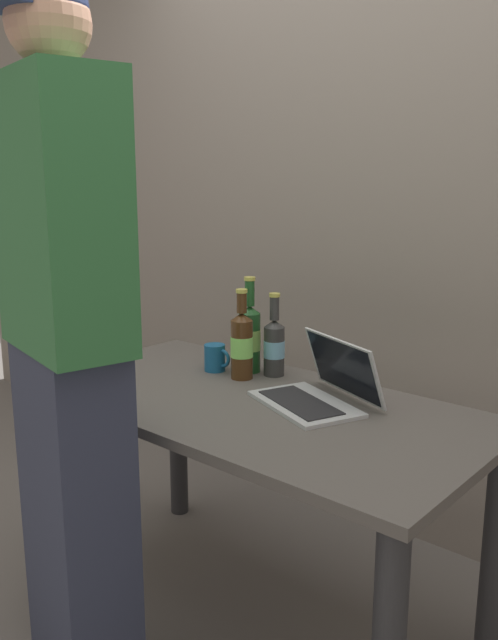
{
  "coord_description": "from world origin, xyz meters",
  "views": [
    {
      "loc": [
        1.25,
        -1.45,
        1.41
      ],
      "look_at": [
        -0.0,
        0.0,
        0.99
      ],
      "focal_mm": 36.8,
      "sensor_mm": 36.0,
      "label": 1
    }
  ],
  "objects_px": {
    "beer_bottle_green": "(242,344)",
    "coffee_mug": "(215,358)",
    "beer_bottle_dark": "(250,336)",
    "person_figure": "(69,362)",
    "beer_bottle_amber": "(274,345)",
    "laptop": "(319,389)"
  },
  "relations": [
    {
      "from": "beer_bottle_green",
      "to": "coffee_mug",
      "type": "height_order",
      "value": "beer_bottle_green"
    },
    {
      "from": "beer_bottle_amber",
      "to": "coffee_mug",
      "type": "bearing_deg",
      "value": -153.05
    },
    {
      "from": "person_figure",
      "to": "coffee_mug",
      "type": "relative_size",
      "value": 17.34
    },
    {
      "from": "coffee_mug",
      "to": "beer_bottle_dark",
      "type": "bearing_deg",
      "value": 37.28
    },
    {
      "from": "laptop",
      "to": "coffee_mug",
      "type": "bearing_deg",
      "value": 174.97
    },
    {
      "from": "beer_bottle_green",
      "to": "beer_bottle_dark",
      "type": "xyz_separation_m",
      "value": [
        -0.03,
        0.08,
        0.01
      ]
    },
    {
      "from": "laptop",
      "to": "beer_bottle_green",
      "type": "distance_m",
      "value": 0.36
    },
    {
      "from": "beer_bottle_green",
      "to": "coffee_mug",
      "type": "bearing_deg",
      "value": 177.89
    },
    {
      "from": "beer_bottle_amber",
      "to": "person_figure",
      "type": "relative_size",
      "value": 0.15
    },
    {
      "from": "beer_bottle_green",
      "to": "beer_bottle_dark",
      "type": "distance_m",
      "value": 0.08
    },
    {
      "from": "beer_bottle_green",
      "to": "beer_bottle_dark",
      "type": "relative_size",
      "value": 0.91
    },
    {
      "from": "person_figure",
      "to": "coffee_mug",
      "type": "distance_m",
      "value": 0.75
    },
    {
      "from": "laptop",
      "to": "coffee_mug",
      "type": "xyz_separation_m",
      "value": [
        -0.47,
        0.04,
        0.0
      ]
    },
    {
      "from": "coffee_mug",
      "to": "beer_bottle_amber",
      "type": "bearing_deg",
      "value": 26.95
    },
    {
      "from": "laptop",
      "to": "beer_bottle_green",
      "type": "xyz_separation_m",
      "value": [
        -0.35,
        0.04,
        0.08
      ]
    },
    {
      "from": "beer_bottle_dark",
      "to": "laptop",
      "type": "bearing_deg",
      "value": -16.92
    },
    {
      "from": "laptop",
      "to": "beer_bottle_dark",
      "type": "relative_size",
      "value": 1.25
    },
    {
      "from": "beer_bottle_dark",
      "to": "person_figure",
      "type": "relative_size",
      "value": 0.18
    },
    {
      "from": "beer_bottle_dark",
      "to": "beer_bottle_amber",
      "type": "bearing_deg",
      "value": 13.69
    },
    {
      "from": "laptop",
      "to": "beer_bottle_dark",
      "type": "distance_m",
      "value": 0.4
    },
    {
      "from": "beer_bottle_green",
      "to": "coffee_mug",
      "type": "xyz_separation_m",
      "value": [
        -0.13,
        0.0,
        -0.07
      ]
    },
    {
      "from": "beer_bottle_amber",
      "to": "coffee_mug",
      "type": "height_order",
      "value": "beer_bottle_amber"
    }
  ]
}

